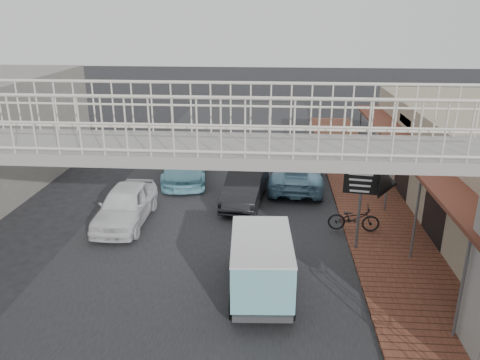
% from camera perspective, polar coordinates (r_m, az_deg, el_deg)
% --- Properties ---
extents(ground, '(120.00, 120.00, 0.00)m').
position_cam_1_polar(ground, '(15.42, -4.88, -10.57)').
color(ground, black).
rests_on(ground, ground).
extents(road_strip, '(10.00, 60.00, 0.01)m').
position_cam_1_polar(road_strip, '(15.41, -4.88, -10.55)').
color(road_strip, black).
rests_on(road_strip, ground).
extents(sidewalk, '(3.00, 40.00, 0.10)m').
position_cam_1_polar(sidewalk, '(18.37, 17.24, -6.05)').
color(sidewalk, brown).
rests_on(sidewalk, ground).
extents(footbridge, '(16.40, 2.40, 6.34)m').
position_cam_1_polar(footbridge, '(10.46, -8.76, -6.46)').
color(footbridge, gray).
rests_on(footbridge, ground).
extents(white_hatchback, '(1.75, 4.35, 1.48)m').
position_cam_1_polar(white_hatchback, '(18.69, -13.78, -2.94)').
color(white_hatchback, white).
rests_on(white_hatchback, ground).
extents(dark_sedan, '(1.97, 4.43, 1.41)m').
position_cam_1_polar(dark_sedan, '(20.12, 0.65, -0.82)').
color(dark_sedan, black).
rests_on(dark_sedan, ground).
extents(angkot_curb, '(2.76, 5.39, 1.46)m').
position_cam_1_polar(angkot_curb, '(22.25, 6.98, 1.12)').
color(angkot_curb, '#6696B1').
rests_on(angkot_curb, ground).
extents(angkot_far, '(2.69, 5.26, 1.46)m').
position_cam_1_polar(angkot_far, '(23.13, -6.73, 1.86)').
color(angkot_far, '#7CC3D7').
rests_on(angkot_far, ground).
extents(angkot_van, '(1.94, 3.88, 1.86)m').
position_cam_1_polar(angkot_van, '(13.53, 2.59, -9.38)').
color(angkot_van, black).
rests_on(angkot_van, ground).
extents(motorcycle_near, '(1.91, 0.76, 0.99)m').
position_cam_1_polar(motorcycle_near, '(17.85, 13.69, -4.55)').
color(motorcycle_near, black).
rests_on(motorcycle_near, sidewalk).
extents(motorcycle_far, '(1.75, 0.75, 1.02)m').
position_cam_1_polar(motorcycle_far, '(26.91, 10.58, 3.93)').
color(motorcycle_far, black).
rests_on(motorcycle_far, sidewalk).
extents(arrow_sign, '(1.78, 1.15, 2.98)m').
position_cam_1_polar(arrow_sign, '(15.92, 17.25, -0.47)').
color(arrow_sign, '#59595B').
rests_on(arrow_sign, sidewalk).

